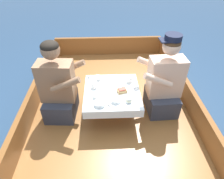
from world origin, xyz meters
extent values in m
plane|color=navy|center=(0.00, 0.00, 0.00)|extent=(60.00, 60.00, 0.00)
cube|color=brown|center=(0.00, 0.00, 0.17)|extent=(2.10, 3.06, 0.34)
cube|color=brown|center=(-1.02, 0.00, 0.49)|extent=(0.06, 3.06, 0.29)
cube|color=brown|center=(1.02, 0.00, 0.49)|extent=(0.06, 3.06, 0.29)
cube|color=brown|center=(0.00, 1.50, 0.51)|extent=(1.98, 0.06, 0.34)
cylinder|color=#B2B2B7|center=(0.00, -0.15, 0.51)|extent=(0.07, 0.07, 0.33)
cube|color=brown|center=(0.00, -0.15, 0.68)|extent=(0.64, 0.68, 0.02)
cube|color=white|center=(0.00, -0.15, 0.69)|extent=(0.67, 0.71, 0.00)
cube|color=white|center=(0.00, -0.50, 0.64)|extent=(0.67, 0.00, 0.10)
cube|color=white|center=(0.00, 0.21, 0.64)|extent=(0.67, 0.00, 0.10)
cube|color=#333847|center=(-0.64, -0.13, 0.47)|extent=(0.39, 0.46, 0.26)
cube|color=#936B4C|center=(-0.64, -0.13, 0.84)|extent=(0.41, 0.25, 0.48)
sphere|color=#936B4C|center=(-0.64, -0.13, 1.23)|extent=(0.20, 0.20, 0.20)
ellipsoid|color=black|center=(-0.64, -0.13, 1.28)|extent=(0.19, 0.19, 0.11)
cylinder|color=#936B4C|center=(-0.47, 0.04, 0.93)|extent=(0.34, 0.09, 0.21)
cylinder|color=#936B4C|center=(-0.50, -0.32, 0.93)|extent=(0.34, 0.09, 0.21)
cube|color=#333847|center=(0.64, -0.11, 0.47)|extent=(0.38, 0.46, 0.26)
cube|color=beige|center=(0.64, -0.11, 0.84)|extent=(0.41, 0.24, 0.49)
sphere|color=beige|center=(0.64, -0.11, 1.24)|extent=(0.20, 0.20, 0.20)
ellipsoid|color=#472D19|center=(0.64, -0.11, 1.28)|extent=(0.19, 0.19, 0.11)
cylinder|color=beige|center=(0.49, -0.29, 0.93)|extent=(0.34, 0.09, 0.21)
cylinder|color=beige|center=(0.48, 0.07, 0.93)|extent=(0.34, 0.09, 0.21)
cylinder|color=black|center=(0.64, -0.11, 1.34)|extent=(0.18, 0.18, 0.06)
cube|color=black|center=(0.55, -0.11, 1.31)|extent=(0.11, 0.14, 0.01)
cylinder|color=white|center=(0.12, -0.19, 0.70)|extent=(0.19, 0.19, 0.01)
cylinder|color=white|center=(-0.01, -0.01, 0.70)|extent=(0.22, 0.22, 0.01)
cube|color=tan|center=(0.12, -0.19, 0.72)|extent=(0.12, 0.10, 0.04)
cube|color=#B74C3D|center=(0.12, -0.19, 0.74)|extent=(0.10, 0.09, 0.01)
cylinder|color=white|center=(0.04, -0.34, 0.71)|extent=(0.11, 0.11, 0.04)
cylinder|color=beige|center=(0.04, -0.34, 0.72)|extent=(0.09, 0.09, 0.02)
cylinder|color=white|center=(-0.14, -0.39, 0.71)|extent=(0.13, 0.13, 0.04)
cylinder|color=beige|center=(-0.14, -0.39, 0.72)|extent=(0.11, 0.11, 0.02)
cylinder|color=white|center=(-0.16, -0.26, 0.71)|extent=(0.12, 0.12, 0.04)
cylinder|color=beige|center=(-0.16, -0.26, 0.72)|extent=(0.10, 0.10, 0.02)
cylinder|color=white|center=(-0.17, 0.10, 0.72)|extent=(0.08, 0.08, 0.05)
torus|color=white|center=(-0.12, 0.10, 0.72)|extent=(0.04, 0.01, 0.04)
cylinder|color=#3D2314|center=(-0.17, 0.10, 0.74)|extent=(0.07, 0.07, 0.01)
cylinder|color=white|center=(-0.21, -0.07, 0.73)|extent=(0.07, 0.07, 0.07)
torus|color=white|center=(-0.16, -0.07, 0.73)|extent=(0.04, 0.01, 0.04)
cylinder|color=#3D2314|center=(-0.21, -0.07, 0.75)|extent=(0.06, 0.06, 0.01)
cylinder|color=white|center=(0.23, 0.03, 0.73)|extent=(0.07, 0.07, 0.07)
torus|color=white|center=(0.27, 0.03, 0.73)|extent=(0.04, 0.01, 0.04)
cylinder|color=#3D2314|center=(0.23, 0.03, 0.75)|extent=(0.06, 0.06, 0.01)
cylinder|color=silver|center=(0.18, -0.36, 0.72)|extent=(0.06, 0.06, 0.05)
cylinder|color=beige|center=(0.18, -0.36, 0.72)|extent=(0.07, 0.07, 0.03)
cube|color=silver|center=(0.25, -0.17, 0.69)|extent=(0.08, 0.16, 0.00)
ellipsoid|color=silver|center=(0.28, -0.11, 0.70)|extent=(0.04, 0.02, 0.01)
cube|color=silver|center=(-0.28, 0.07, 0.69)|extent=(0.06, 0.17, 0.00)
cube|color=silver|center=(-0.30, 0.14, 0.69)|extent=(0.03, 0.04, 0.00)
cube|color=silver|center=(0.02, -0.44, 0.69)|extent=(0.16, 0.07, 0.00)
cube|color=silver|center=(-0.05, -0.42, 0.69)|extent=(0.04, 0.03, 0.00)
camera|label=1|loc=(-0.08, -2.04, 2.16)|focal=32.00mm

